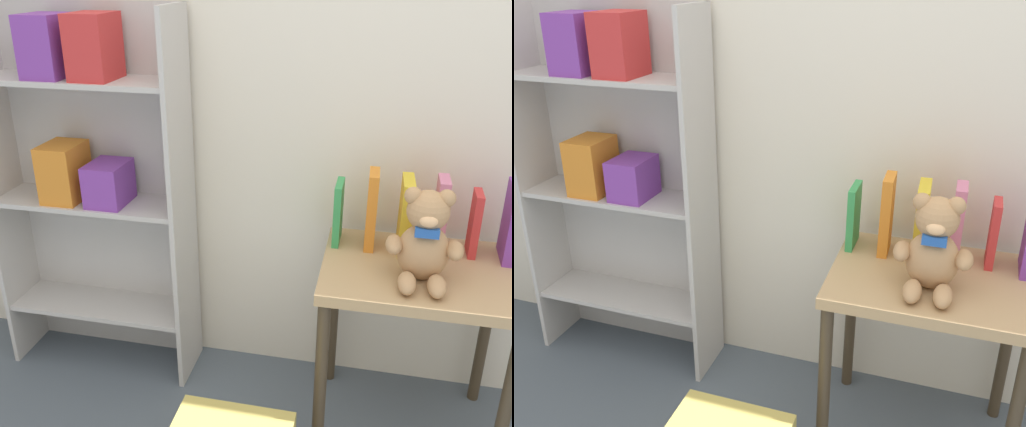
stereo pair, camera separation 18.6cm
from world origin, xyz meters
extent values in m
cube|color=silver|center=(0.00, 1.39, 1.25)|extent=(4.80, 0.06, 2.50)
cube|color=#BCB7B2|center=(-1.42, 1.22, 0.71)|extent=(0.02, 0.25, 1.42)
cube|color=#BCB7B2|center=(-0.69, 1.22, 0.71)|extent=(0.02, 0.25, 1.42)
cube|color=#BCB7B2|center=(-1.05, 1.33, 0.71)|extent=(0.75, 0.02, 1.42)
cube|color=#BCB7B2|center=(-1.05, 1.22, 0.26)|extent=(0.71, 0.23, 0.02)
cube|color=#BCB7B2|center=(-1.05, 1.22, 0.71)|extent=(0.71, 0.23, 0.02)
cube|color=#BCB7B2|center=(-1.05, 1.22, 1.16)|extent=(0.71, 0.23, 0.02)
cube|color=purple|center=(-1.14, 1.21, 1.28)|extent=(0.13, 0.17, 0.21)
cube|color=red|center=(-0.97, 1.21, 1.28)|extent=(0.13, 0.17, 0.22)
cube|color=orange|center=(-1.14, 1.21, 0.83)|extent=(0.13, 0.17, 0.21)
cube|color=purple|center=(-0.97, 1.21, 0.80)|extent=(0.13, 0.17, 0.15)
cube|color=tan|center=(0.15, 1.07, 0.63)|extent=(0.61, 0.48, 0.04)
cylinder|color=#3E3121|center=(-0.13, 0.86, 0.31)|extent=(0.04, 0.04, 0.62)
cylinder|color=#3E3121|center=(-0.13, 1.29, 0.31)|extent=(0.04, 0.04, 0.62)
cylinder|color=#3E3121|center=(0.43, 1.29, 0.31)|extent=(0.04, 0.04, 0.62)
ellipsoid|color=tan|center=(0.15, 1.00, 0.74)|extent=(0.15, 0.12, 0.18)
sphere|color=tan|center=(0.15, 1.00, 0.87)|extent=(0.12, 0.12, 0.12)
sphere|color=tan|center=(0.10, 1.00, 0.92)|extent=(0.05, 0.05, 0.05)
sphere|color=tan|center=(0.19, 1.00, 0.92)|extent=(0.05, 0.05, 0.05)
ellipsoid|color=#F4BB82|center=(0.15, 0.95, 0.87)|extent=(0.05, 0.04, 0.04)
ellipsoid|color=tan|center=(0.06, 0.99, 0.76)|extent=(0.05, 0.10, 0.05)
ellipsoid|color=tan|center=(0.23, 0.99, 0.76)|extent=(0.05, 0.10, 0.05)
ellipsoid|color=tan|center=(0.10, 0.92, 0.68)|extent=(0.05, 0.11, 0.05)
ellipsoid|color=tan|center=(0.19, 0.92, 0.68)|extent=(0.05, 0.11, 0.05)
cube|color=#2356B2|center=(0.15, 0.95, 0.83)|extent=(0.07, 0.02, 0.03)
cube|color=#33934C|center=(-0.13, 1.21, 0.76)|extent=(0.02, 0.13, 0.21)
cube|color=orange|center=(-0.02, 1.20, 0.78)|extent=(0.03, 0.12, 0.27)
cube|color=gold|center=(0.09, 1.19, 0.78)|extent=(0.04, 0.15, 0.25)
cube|color=#D17093|center=(0.21, 1.21, 0.78)|extent=(0.03, 0.11, 0.25)
cube|color=red|center=(0.32, 1.21, 0.76)|extent=(0.03, 0.10, 0.22)
camera|label=1|loc=(-0.01, -0.59, 1.53)|focal=40.00mm
camera|label=2|loc=(0.17, -0.54, 1.53)|focal=40.00mm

